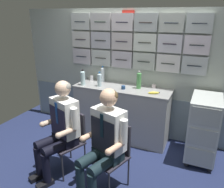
{
  "coord_description": "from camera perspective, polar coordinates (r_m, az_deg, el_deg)",
  "views": [
    {
      "loc": [
        1.22,
        -2.22,
        2.05
      ],
      "look_at": [
        0.09,
        0.33,
        1.07
      ],
      "focal_mm": 36.15,
      "sensor_mm": 36.0,
      "label": 1
    }
  ],
  "objects": [
    {
      "name": "paper_cup_tan",
      "position": [
        3.64,
        2.88,
        1.71
      ],
      "size": [
        0.06,
        0.06,
        0.06
      ],
      "color": "navy",
      "rests_on": "galley_counter"
    },
    {
      "name": "folding_chair_right",
      "position": [
        2.84,
        0.3,
        -13.64
      ],
      "size": [
        0.5,
        0.5,
        0.82
      ],
      "color": "#2D2D33",
      "rests_on": "ground"
    },
    {
      "name": "coffee_cup_spare",
      "position": [
        3.76,
        10.53,
        2.0
      ],
      "size": [
        0.07,
        0.07,
        0.06
      ],
      "color": "silver",
      "rests_on": "galley_counter"
    },
    {
      "name": "water_bottle_clear",
      "position": [
        3.85,
        -7.4,
        4.1
      ],
      "size": [
        0.08,
        0.08,
        0.27
      ],
      "color": "silver",
      "rests_on": "galley_counter"
    },
    {
      "name": "crew_member_left",
      "position": [
        3.0,
        -12.99,
        -7.66
      ],
      "size": [
        0.58,
        0.71,
        1.28
      ],
      "color": "black",
      "rests_on": "ground"
    },
    {
      "name": "sparkling_bottle_green",
      "position": [
        4.03,
        -2.39,
        5.0
      ],
      "size": [
        0.07,
        0.07,
        0.28
      ],
      "color": "silver",
      "rests_on": "galley_counter"
    },
    {
      "name": "snack_banana",
      "position": [
        3.47,
        10.49,
        0.31
      ],
      "size": [
        0.17,
        0.1,
        0.04
      ],
      "color": "yellow",
      "rests_on": "galley_counter"
    },
    {
      "name": "water_bottle_tall",
      "position": [
        3.76,
        -3.2,
        3.68
      ],
      "size": [
        0.07,
        0.07,
        0.25
      ],
      "color": "silver",
      "rests_on": "galley_counter"
    },
    {
      "name": "crew_member_right",
      "position": [
        2.63,
        -1.97,
        -11.18
      ],
      "size": [
        0.55,
        0.71,
        1.29
      ],
      "color": "black",
      "rests_on": "ground"
    },
    {
      "name": "water_bottle_blue_cap",
      "position": [
        3.66,
        6.82,
        3.48
      ],
      "size": [
        0.08,
        0.08,
        0.29
      ],
      "color": "#4E9751",
      "rests_on": "galley_counter"
    },
    {
      "name": "galley_bulkhead",
      "position": [
        3.9,
        5.03,
        5.7
      ],
      "size": [
        4.2,
        0.14,
        2.15
      ],
      "color": "#AAB4AB",
      "rests_on": "ground"
    },
    {
      "name": "ground",
      "position": [
        3.28,
        -4.04,
        -19.8
      ],
      "size": [
        4.8,
        4.8,
        0.04
      ],
      "primitive_type": "cube",
      "color": "#1E274B"
    },
    {
      "name": "folding_chair_left",
      "position": [
        3.17,
        -10.27,
        -10.11
      ],
      "size": [
        0.52,
        0.52,
        0.82
      ],
      "color": "#2D2D33",
      "rests_on": "ground"
    },
    {
      "name": "service_trolley",
      "position": [
        3.52,
        22.09,
        -7.85
      ],
      "size": [
        0.4,
        0.65,
        0.97
      ],
      "color": "black",
      "rests_on": "ground"
    },
    {
      "name": "galley_counter",
      "position": [
        3.89,
        2.48,
        -4.7
      ],
      "size": [
        1.62,
        0.53,
        0.91
      ],
      "color": "#9C9C9B",
      "rests_on": "ground"
    },
    {
      "name": "espresso_cup_small",
      "position": [
        4.14,
        -5.18,
        4.1
      ],
      "size": [
        0.07,
        0.07,
        0.09
      ],
      "color": "white",
      "rests_on": "galley_counter"
    }
  ]
}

